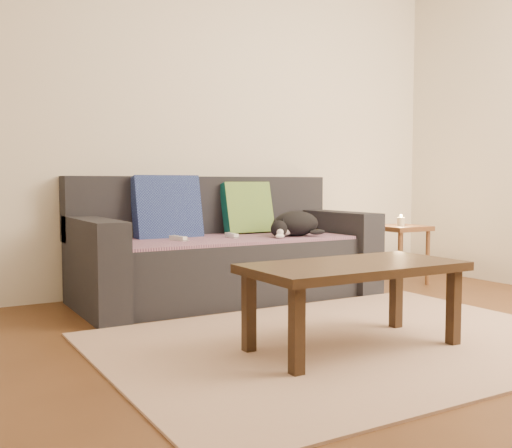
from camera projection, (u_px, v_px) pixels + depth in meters
name	position (u px, v px, depth m)	size (l,w,h in m)	color
ground	(369.00, 350.00, 2.95)	(4.50, 4.50, 0.00)	brown
back_wall	(198.00, 120.00, 4.59)	(4.50, 0.04, 2.60)	beige
sofa	(224.00, 255.00, 4.29)	(2.10, 0.94, 0.87)	#232328
throw_blanket	(230.00, 239.00, 4.20)	(1.66, 0.74, 0.02)	#41284B
cushion_navy	(167.00, 210.00, 4.23)	(0.48, 0.12, 0.48)	#12184D
cushion_green	(247.00, 208.00, 4.55)	(0.39, 0.10, 0.39)	#0C4E44
cat	(295.00, 224.00, 4.30)	(0.46, 0.35, 0.18)	black
wii_remote_a	(178.00, 238.00, 3.98)	(0.15, 0.04, 0.03)	white
wii_remote_b	(232.00, 235.00, 4.20)	(0.15, 0.04, 0.03)	white
side_table	(401.00, 236.00, 4.87)	(0.38, 0.38, 0.47)	brown
candle	(401.00, 221.00, 4.87)	(0.06, 0.06, 0.09)	beige
rug	(350.00, 342.00, 3.08)	(2.50, 1.80, 0.01)	tan
coffee_table	(354.00, 274.00, 2.93)	(1.08, 0.54, 0.43)	black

